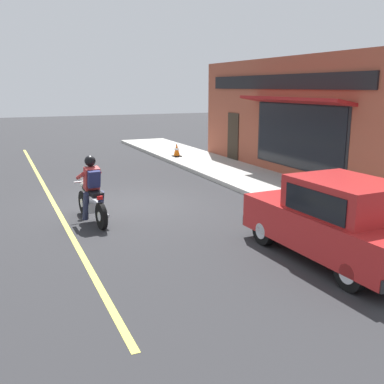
{
  "coord_description": "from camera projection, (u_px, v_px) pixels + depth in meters",
  "views": [
    {
      "loc": [
        -3.14,
        -11.65,
        3.19
      ],
      "look_at": [
        0.68,
        -2.95,
        0.95
      ],
      "focal_mm": 42.0,
      "sensor_mm": 36.0,
      "label": 1
    }
  ],
  "objects": [
    {
      "name": "traffic_cone",
      "position": [
        177.0,
        150.0,
        20.01
      ],
      "size": [
        0.36,
        0.36,
        0.6
      ],
      "color": "black",
      "rests_on": "sidewalk_curb"
    },
    {
      "name": "car_hatchback",
      "position": [
        336.0,
        221.0,
        8.32
      ],
      "size": [
        1.77,
        3.83,
        1.57
      ],
      "color": "black",
      "rests_on": "ground"
    },
    {
      "name": "lane_stripe",
      "position": [
        46.0,
        189.0,
        14.31
      ],
      "size": [
        0.12,
        19.8,
        0.01
      ],
      "primitive_type": "cube",
      "color": "#D1C64C",
      "rests_on": "ground"
    },
    {
      "name": "storefront_building",
      "position": [
        281.0,
        117.0,
        16.25
      ],
      "size": [
        1.25,
        11.08,
        4.2
      ],
      "color": "brown",
      "rests_on": "ground"
    },
    {
      "name": "motorcycle_with_rider",
      "position": [
        92.0,
        194.0,
        10.71
      ],
      "size": [
        0.61,
        2.02,
        1.62
      ],
      "color": "black",
      "rests_on": "ground"
    },
    {
      "name": "ground_plane",
      "position": [
        126.0,
        205.0,
        12.34
      ],
      "size": [
        80.0,
        80.0,
        0.0
      ],
      "primitive_type": "plane",
      "color": "#2B2B2D"
    },
    {
      "name": "sidewalk_curb",
      "position": [
        231.0,
        171.0,
        16.92
      ],
      "size": [
        2.6,
        22.0,
        0.14
      ],
      "primitive_type": "cube",
      "color": "#ADAAA3",
      "rests_on": "ground"
    }
  ]
}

